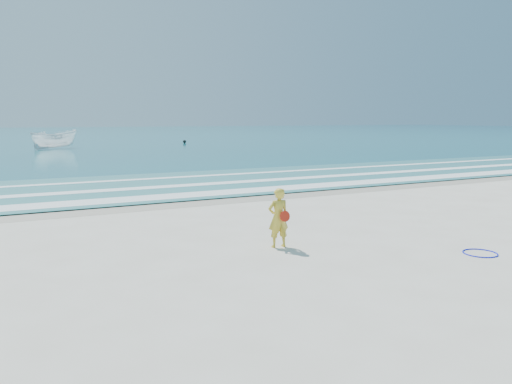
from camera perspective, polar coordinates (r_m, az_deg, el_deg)
name	(u,v)px	position (r m, az deg, el deg)	size (l,w,h in m)	color
ground	(323,261)	(11.21, 7.64, -7.85)	(400.00, 400.00, 0.00)	silver
wet_sand	(186,202)	(19.11, -8.01, -1.12)	(400.00, 2.40, 0.00)	#B2A893
ocean	(30,134)	(114.01, -24.37, 6.03)	(400.00, 190.00, 0.04)	#19727F
shallow	(150,185)	(23.83, -12.01, 0.75)	(400.00, 10.00, 0.01)	#59B7AD
foam_near	(175,196)	(20.32, -9.23, -0.44)	(400.00, 1.40, 0.01)	white
foam_mid	(155,187)	(23.06, -11.48, 0.54)	(400.00, 0.90, 0.01)	white
foam_far	(137,179)	(26.23, -13.47, 1.40)	(400.00, 0.60, 0.01)	white
hoop	(480,253)	(12.83, 24.24, -6.38)	(0.78, 0.78, 0.03)	#0C17E2
boat	(54,139)	(56.54, -22.04, 5.60)	(1.91, 5.08, 1.96)	white
buoy	(185,142)	(65.16, -8.17, 5.73)	(0.43, 0.43, 0.43)	black
woman	(278,218)	(12.16, 2.57, -2.96)	(0.56, 0.42, 1.46)	gold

